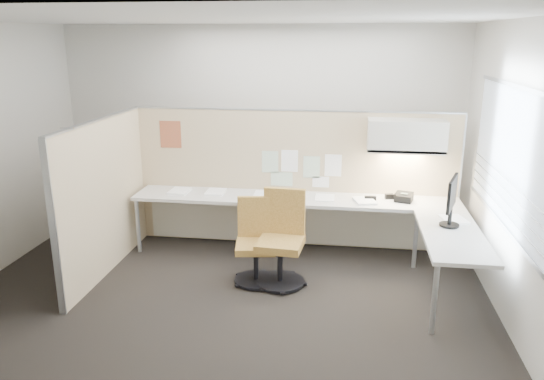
% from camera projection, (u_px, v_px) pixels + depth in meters
% --- Properties ---
extents(floor, '(5.50, 4.50, 0.01)m').
position_uv_depth(floor, '(225.00, 296.00, 5.60)').
color(floor, black).
rests_on(floor, ground).
extents(ceiling, '(5.50, 4.50, 0.01)m').
position_uv_depth(ceiling, '(218.00, 17.00, 4.82)').
color(ceiling, white).
rests_on(ceiling, wall_back).
extents(wall_back, '(5.50, 0.02, 2.80)m').
position_uv_depth(wall_back, '(259.00, 129.00, 7.35)').
color(wall_back, beige).
rests_on(wall_back, ground).
extents(wall_front, '(5.50, 0.02, 2.80)m').
position_uv_depth(wall_front, '(132.00, 258.00, 3.07)').
color(wall_front, beige).
rests_on(wall_front, ground).
extents(wall_right, '(0.02, 4.50, 2.80)m').
position_uv_depth(wall_right, '(516.00, 177.00, 4.83)').
color(wall_right, beige).
rests_on(wall_right, ground).
extents(window_pane, '(0.01, 2.80, 1.30)m').
position_uv_depth(window_pane, '(515.00, 161.00, 4.80)').
color(window_pane, '#9DA7B6').
rests_on(window_pane, wall_right).
extents(partition_back, '(4.10, 0.06, 1.75)m').
position_uv_depth(partition_back, '(294.00, 179.00, 6.80)').
color(partition_back, tan).
rests_on(partition_back, floor).
extents(partition_left, '(0.06, 2.20, 1.75)m').
position_uv_depth(partition_left, '(105.00, 197.00, 6.03)').
color(partition_left, tan).
rests_on(partition_left, floor).
extents(desk, '(4.00, 2.07, 0.73)m').
position_uv_depth(desk, '(321.00, 212.00, 6.37)').
color(desk, beige).
rests_on(desk, floor).
extents(overhead_bin, '(0.90, 0.36, 0.38)m').
position_uv_depth(overhead_bin, '(406.00, 136.00, 6.24)').
color(overhead_bin, beige).
rests_on(overhead_bin, partition_back).
extents(task_light_strip, '(0.60, 0.06, 0.02)m').
position_uv_depth(task_light_strip, '(405.00, 153.00, 6.30)').
color(task_light_strip, '#FFEABF').
rests_on(task_light_strip, overhead_bin).
extents(pinned_papers, '(1.01, 0.00, 0.47)m').
position_uv_depth(pinned_papers, '(300.00, 168.00, 6.71)').
color(pinned_papers, '#8CBF8C').
rests_on(pinned_papers, partition_back).
extents(poster, '(0.28, 0.00, 0.35)m').
position_uv_depth(poster, '(171.00, 134.00, 6.83)').
color(poster, '#E7531D').
rests_on(poster, partition_back).
extents(chair_left, '(0.49, 0.50, 0.92)m').
position_uv_depth(chair_left, '(256.00, 244.00, 5.85)').
color(chair_left, black).
rests_on(chair_left, floor).
extents(chair_right, '(0.54, 0.55, 1.02)m').
position_uv_depth(chair_right, '(282.00, 241.00, 5.80)').
color(chair_right, black).
rests_on(chair_right, floor).
extents(monitor, '(0.21, 0.48, 0.52)m').
position_uv_depth(monitor, '(452.00, 199.00, 5.44)').
color(monitor, black).
rests_on(monitor, desk).
extents(phone, '(0.26, 0.24, 0.12)m').
position_uv_depth(phone, '(403.00, 197.00, 6.35)').
color(phone, black).
rests_on(phone, desk).
extents(stapler, '(0.14, 0.05, 0.05)m').
position_uv_depth(stapler, '(370.00, 198.00, 6.40)').
color(stapler, black).
rests_on(stapler, desk).
extents(tape_dispenser, '(0.11, 0.08, 0.06)m').
position_uv_depth(tape_dispenser, '(389.00, 196.00, 6.46)').
color(tape_dispenser, black).
rests_on(tape_dispenser, desk).
extents(coat_hook, '(0.18, 0.44, 1.33)m').
position_uv_depth(coat_hook, '(63.00, 163.00, 5.27)').
color(coat_hook, silver).
rests_on(coat_hook, partition_left).
extents(paper_stack_0, '(0.24, 0.31, 0.03)m').
position_uv_depth(paper_stack_0, '(180.00, 191.00, 6.73)').
color(paper_stack_0, white).
rests_on(paper_stack_0, desk).
extents(paper_stack_1, '(0.23, 0.30, 0.02)m').
position_uv_depth(paper_stack_1, '(216.00, 192.00, 6.71)').
color(paper_stack_1, white).
rests_on(paper_stack_1, desk).
extents(paper_stack_2, '(0.24, 0.31, 0.04)m').
position_uv_depth(paper_stack_2, '(263.00, 195.00, 6.53)').
color(paper_stack_2, white).
rests_on(paper_stack_2, desk).
extents(paper_stack_3, '(0.23, 0.30, 0.01)m').
position_uv_depth(paper_stack_3, '(325.00, 198.00, 6.48)').
color(paper_stack_3, white).
rests_on(paper_stack_3, desk).
extents(paper_stack_4, '(0.30, 0.35, 0.02)m').
position_uv_depth(paper_stack_4, '(364.00, 201.00, 6.35)').
color(paper_stack_4, white).
rests_on(paper_stack_4, desk).
extents(paper_stack_5, '(0.30, 0.35, 0.02)m').
position_uv_depth(paper_stack_5, '(454.00, 220.00, 5.69)').
color(paper_stack_5, white).
rests_on(paper_stack_5, desk).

